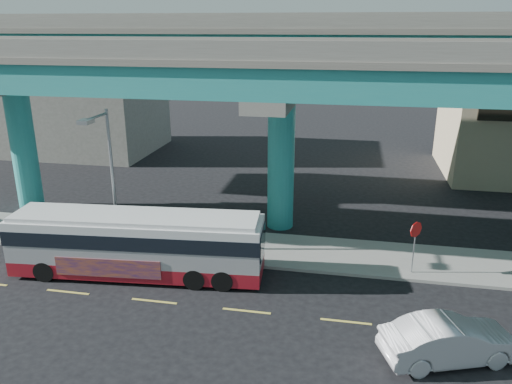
% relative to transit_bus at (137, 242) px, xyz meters
% --- Properties ---
extents(ground, '(120.00, 120.00, 0.00)m').
position_rel_transit_bus_xyz_m(ground, '(5.59, -1.87, -1.63)').
color(ground, black).
rests_on(ground, ground).
extents(sidewalk, '(70.00, 4.00, 0.15)m').
position_rel_transit_bus_xyz_m(sidewalk, '(5.59, 3.63, -1.56)').
color(sidewalk, gray).
rests_on(sidewalk, ground).
extents(lane_markings, '(58.00, 0.12, 0.01)m').
position_rel_transit_bus_xyz_m(lane_markings, '(5.59, -2.17, -1.63)').
color(lane_markings, '#D8C64C').
rests_on(lane_markings, ground).
extents(viaduct, '(52.00, 12.40, 11.70)m').
position_rel_transit_bus_xyz_m(viaduct, '(5.59, 7.23, 7.51)').
color(viaduct, teal).
rests_on(viaduct, ground).
extents(building_concrete, '(12.00, 10.00, 9.00)m').
position_rel_transit_bus_xyz_m(building_concrete, '(-14.41, 22.13, 2.87)').
color(building_concrete, gray).
rests_on(building_concrete, ground).
extents(transit_bus, '(11.79, 3.49, 2.98)m').
position_rel_transit_bus_xyz_m(transit_bus, '(0.00, 0.00, 0.00)').
color(transit_bus, maroon).
rests_on(transit_bus, ground).
extents(sedan, '(4.68, 5.78, 1.56)m').
position_rel_transit_bus_xyz_m(sedan, '(13.12, -3.87, -0.86)').
color(sedan, '#BABABF').
rests_on(sedan, ground).
extents(street_lamp, '(0.50, 2.37, 7.19)m').
position_rel_transit_bus_xyz_m(street_lamp, '(-2.03, 1.58, 3.22)').
color(street_lamp, gray).
rests_on(street_lamp, sidewalk).
extents(stop_sign, '(0.57, 0.55, 2.54)m').
position_rel_transit_bus_xyz_m(stop_sign, '(12.49, 2.30, 0.35)').
color(stop_sign, gray).
rests_on(stop_sign, sidewalk).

